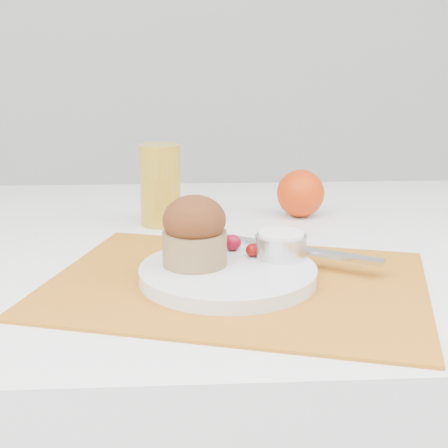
{
  "coord_description": "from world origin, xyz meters",
  "views": [
    {
      "loc": [
        -0.03,
        -0.81,
        1.02
      ],
      "look_at": [
        0.01,
        -0.04,
        0.8
      ],
      "focal_mm": 50.0,
      "sensor_mm": 36.0,
      "label": 1
    }
  ],
  "objects": [
    {
      "name": "raspberry_far",
      "position": [
        0.05,
        -0.08,
        0.78
      ],
      "size": [
        0.02,
        0.02,
        0.02
      ],
      "primitive_type": "ellipsoid",
      "color": "#520402",
      "rests_on": "plate"
    },
    {
      "name": "cream",
      "position": [
        0.08,
        -0.09,
        0.8
      ],
      "size": [
        0.06,
        0.06,
        0.01
      ],
      "primitive_type": "cylinder",
      "rotation": [
        0.0,
        0.0,
        -0.0
      ],
      "color": "white",
      "rests_on": "ramekin"
    },
    {
      "name": "orange",
      "position": [
        0.15,
        0.18,
        0.79
      ],
      "size": [
        0.08,
        0.08,
        0.08
      ],
      "primitive_type": "sphere",
      "color": "red",
      "rests_on": "table"
    },
    {
      "name": "muffin",
      "position": [
        -0.03,
        -0.11,
        0.81
      ],
      "size": [
        0.1,
        0.1,
        0.08
      ],
      "color": "olive",
      "rests_on": "plate"
    },
    {
      "name": "ramekin",
      "position": [
        0.08,
        -0.09,
        0.78
      ],
      "size": [
        0.08,
        0.08,
        0.03
      ],
      "primitive_type": "cylinder",
      "rotation": [
        0.0,
        0.0,
        0.28
      ],
      "color": "silver",
      "rests_on": "plate"
    },
    {
      "name": "butter_knife",
      "position": [
        0.11,
        -0.07,
        0.77
      ],
      "size": [
        0.19,
        0.13,
        0.01
      ],
      "primitive_type": "cube",
      "rotation": [
        0.0,
        0.0,
        -0.56
      ],
      "color": "#B9BBC2",
      "rests_on": "plate"
    },
    {
      "name": "raspberry_near",
      "position": [
        0.02,
        -0.06,
        0.78
      ],
      "size": [
        0.02,
        0.02,
        0.02
      ],
      "primitive_type": "ellipsoid",
      "color": "#620212",
      "rests_on": "plate"
    },
    {
      "name": "juice_glass",
      "position": [
        -0.08,
        0.14,
        0.81
      ],
      "size": [
        0.07,
        0.07,
        0.13
      ],
      "primitive_type": "cylinder",
      "rotation": [
        0.0,
        0.0,
        -0.04
      ],
      "color": "gold",
      "rests_on": "table"
    },
    {
      "name": "plate",
      "position": [
        0.01,
        -0.12,
        0.76
      ],
      "size": [
        0.27,
        0.27,
        0.02
      ],
      "primitive_type": "cylinder",
      "rotation": [
        0.0,
        0.0,
        -0.38
      ],
      "color": "silver",
      "rests_on": "placemat"
    },
    {
      "name": "placemat",
      "position": [
        0.02,
        -0.13,
        0.75
      ],
      "size": [
        0.51,
        0.43,
        0.0
      ],
      "primitive_type": "cube",
      "rotation": [
        0.0,
        0.0,
        -0.29
      ],
      "color": "#B86919",
      "rests_on": "table"
    }
  ]
}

